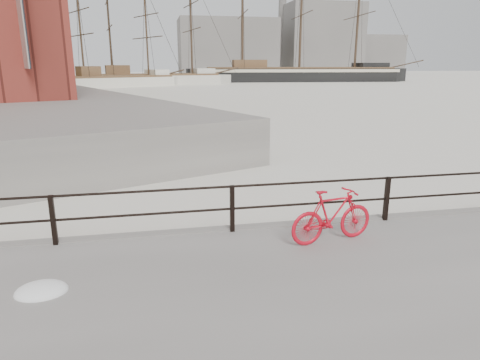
{
  "coord_description": "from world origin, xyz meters",
  "views": [
    {
      "loc": [
        -4.97,
        -8.42,
        3.76
      ],
      "look_at": [
        -3.01,
        1.5,
        1.0
      ],
      "focal_mm": 32.0,
      "sensor_mm": 36.0,
      "label": 1
    }
  ],
  "objects_px": {
    "barque_black": "(299,82)",
    "schooner_left": "(119,87)",
    "bicycle": "(332,216)",
    "schooner_mid": "(154,85)"
  },
  "relations": [
    {
      "from": "barque_black",
      "to": "schooner_mid",
      "type": "xyz_separation_m",
      "value": [
        -30.8,
        -9.22,
        0.0
      ]
    },
    {
      "from": "barque_black",
      "to": "schooner_left",
      "type": "distance_m",
      "value": 39.73
    },
    {
      "from": "schooner_mid",
      "to": "schooner_left",
      "type": "distance_m",
      "value": 8.52
    },
    {
      "from": "bicycle",
      "to": "schooner_mid",
      "type": "xyz_separation_m",
      "value": [
        -3.14,
        74.03,
        -0.89
      ]
    },
    {
      "from": "bicycle",
      "to": "schooner_left",
      "type": "relative_size",
      "value": 0.07
    },
    {
      "from": "barque_black",
      "to": "schooner_left",
      "type": "xyz_separation_m",
      "value": [
        -36.61,
        -15.45,
        0.0
      ]
    },
    {
      "from": "schooner_left",
      "to": "barque_black",
      "type": "bearing_deg",
      "value": -3.76
    },
    {
      "from": "bicycle",
      "to": "schooner_mid",
      "type": "bearing_deg",
      "value": 81.95
    },
    {
      "from": "bicycle",
      "to": "schooner_mid",
      "type": "height_order",
      "value": "schooner_mid"
    },
    {
      "from": "schooner_left",
      "to": "schooner_mid",
      "type": "bearing_deg",
      "value": 20.39
    }
  ]
}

